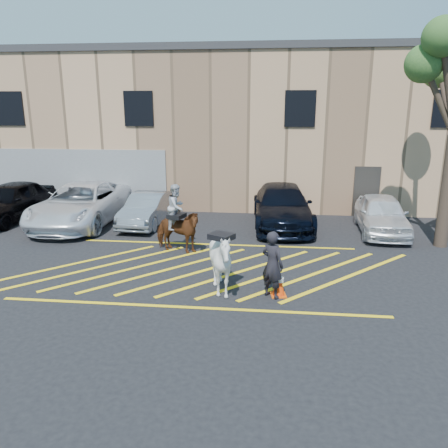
# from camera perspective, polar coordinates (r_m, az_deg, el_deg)

# --- Properties ---
(ground) EXTENTS (90.00, 90.00, 0.00)m
(ground) POSITION_cam_1_polar(r_m,az_deg,el_deg) (13.28, -2.24, -5.59)
(ground) COLOR black
(ground) RESTS_ON ground
(car_black_suv) EXTENTS (2.32, 4.94, 1.63)m
(car_black_suv) POSITION_cam_1_polar(r_m,az_deg,el_deg) (20.57, -26.18, 2.69)
(car_black_suv) COLOR black
(car_black_suv) RESTS_ON ground
(car_white_pickup) EXTENTS (2.77, 5.97, 1.66)m
(car_white_pickup) POSITION_cam_1_polar(r_m,az_deg,el_deg) (18.78, -18.14, 2.48)
(car_white_pickup) COLOR white
(car_white_pickup) RESTS_ON ground
(car_silver_sedan) EXTENTS (1.56, 3.97, 1.29)m
(car_silver_sedan) POSITION_cam_1_polar(r_m,az_deg,el_deg) (18.07, -9.96, 1.93)
(car_silver_sedan) COLOR gray
(car_silver_sedan) RESTS_ON ground
(car_blue_suv) EXTENTS (2.56, 5.63, 1.60)m
(car_blue_suv) POSITION_cam_1_polar(r_m,az_deg,el_deg) (17.82, 7.59, 2.36)
(car_blue_suv) COLOR black
(car_blue_suv) RESTS_ON ground
(car_white_suv) EXTENTS (1.96, 4.33, 1.44)m
(car_white_suv) POSITION_cam_1_polar(r_m,az_deg,el_deg) (17.68, 19.87, 1.22)
(car_white_suv) COLOR white
(car_white_suv) RESTS_ON ground
(handler) EXTENTS (0.75, 0.72, 1.74)m
(handler) POSITION_cam_1_polar(r_m,az_deg,el_deg) (11.02, 6.34, -5.28)
(handler) COLOR black
(handler) RESTS_ON ground
(warehouse) EXTENTS (32.42, 10.20, 7.30)m
(warehouse) POSITION_cam_1_polar(r_m,az_deg,el_deg) (24.37, 1.83, 12.65)
(warehouse) COLOR tan
(warehouse) RESTS_ON ground
(hatching_zone) EXTENTS (12.60, 5.12, 0.01)m
(hatching_zone) POSITION_cam_1_polar(r_m,az_deg,el_deg) (13.00, -2.44, -6.03)
(hatching_zone) COLOR yellow
(hatching_zone) RESTS_ON ground
(mounted_bay) EXTENTS (1.88, 1.24, 2.29)m
(mounted_bay) POSITION_cam_1_polar(r_m,az_deg,el_deg) (14.39, -6.17, -0.16)
(mounted_bay) COLOR #582B15
(mounted_bay) RESTS_ON ground
(saddled_white) EXTENTS (1.98, 2.05, 1.74)m
(saddled_white) POSITION_cam_1_polar(r_m,az_deg,el_deg) (11.12, -0.33, -4.96)
(saddled_white) COLOR silver
(saddled_white) RESTS_ON ground
(traffic_cone) EXTENTS (0.43, 0.43, 0.73)m
(traffic_cone) POSITION_cam_1_polar(r_m,az_deg,el_deg) (11.29, 7.17, -7.55)
(traffic_cone) COLOR #EB5109
(traffic_cone) RESTS_ON ground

